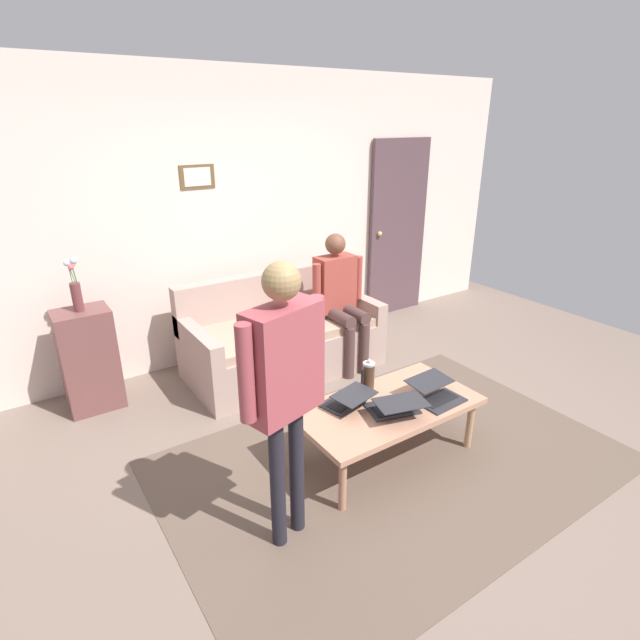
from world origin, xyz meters
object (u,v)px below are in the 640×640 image
object	(u,v)px
laptop_center	(347,400)
flower_vase	(76,290)
french_press	(368,377)
side_shelf	(89,360)
interior_door	(398,230)
laptop_right	(395,406)
person_seated	(340,294)
couch	(281,339)
coffee_table	(387,409)
person_standing	(284,375)
laptop_left	(437,394)

from	to	relation	value
laptop_center	flower_vase	distance (m)	2.24
french_press	side_shelf	xyz separation A→B (m)	(1.58, -1.64, -0.11)
interior_door	laptop_right	world-z (taller)	interior_door
interior_door	person_seated	world-z (taller)	interior_door
couch	coffee_table	xyz separation A→B (m)	(0.06, 1.58, 0.07)
laptop_center	couch	bearing A→B (deg)	-101.96
flower_vase	laptop_center	bearing A→B (deg)	127.95
laptop_right	side_shelf	xyz separation A→B (m)	(1.55, -1.96, -0.04)
interior_door	couch	bearing A→B (deg)	16.72
laptop_center	coffee_table	bearing A→B (deg)	149.59
side_shelf	person_standing	size ratio (longest dim) A/B	0.52
laptop_center	person_standing	distance (m)	1.00
coffee_table	person_seated	xyz separation A→B (m)	(-0.57, -1.36, 0.35)
interior_door	side_shelf	world-z (taller)	interior_door
coffee_table	laptop_right	world-z (taller)	laptop_right
interior_door	person_standing	xyz separation A→B (m)	(2.95, 2.42, 0.03)
couch	laptop_right	xyz separation A→B (m)	(0.09, 1.69, 0.16)
coffee_table	laptop_right	size ratio (longest dim) A/B	3.07
couch	side_shelf	world-z (taller)	couch
laptop_right	person_seated	distance (m)	1.60
laptop_right	french_press	world-z (taller)	french_press
interior_door	person_seated	distance (m)	1.67
coffee_table	laptop_left	size ratio (longest dim) A/B	3.78
french_press	coffee_table	bearing A→B (deg)	89.86
coffee_table	flower_vase	xyz separation A→B (m)	(1.58, -1.85, 0.65)
couch	side_shelf	size ratio (longest dim) A/B	2.08
person_standing	person_seated	xyz separation A→B (m)	(-1.52, -1.61, -0.32)
interior_door	person_standing	size ratio (longest dim) A/B	1.25
laptop_right	coffee_table	bearing A→B (deg)	-104.27
coffee_table	laptop_right	xyz separation A→B (m)	(0.03, 0.11, 0.09)
coffee_table	french_press	xyz separation A→B (m)	(-0.00, -0.21, 0.16)
coffee_table	laptop_right	distance (m)	0.14
flower_vase	person_seated	xyz separation A→B (m)	(-2.15, 0.50, -0.30)
person_seated	couch	bearing A→B (deg)	-23.85
coffee_table	flower_vase	bearing A→B (deg)	-49.58
couch	french_press	xyz separation A→B (m)	(0.06, 1.37, 0.23)
side_shelf	laptop_center	bearing A→B (deg)	127.89
french_press	flower_vase	xyz separation A→B (m)	(1.58, -1.64, 0.49)
couch	laptop_center	world-z (taller)	couch
laptop_right	french_press	distance (m)	0.33
side_shelf	interior_door	bearing A→B (deg)	-175.05
interior_door	laptop_left	xyz separation A→B (m)	(1.67, 2.31, -0.56)
interior_door	coffee_table	distance (m)	3.02
coffee_table	side_shelf	size ratio (longest dim) A/B	1.50
interior_door	side_shelf	xyz separation A→B (m)	(3.58, 0.31, -0.60)
coffee_table	laptop_left	bearing A→B (deg)	156.85
person_seated	laptop_left	bearing A→B (deg)	80.81
laptop_left	person_seated	distance (m)	1.54
laptop_center	flower_vase	xyz separation A→B (m)	(1.33, -1.71, 0.57)
french_press	person_standing	distance (m)	1.18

